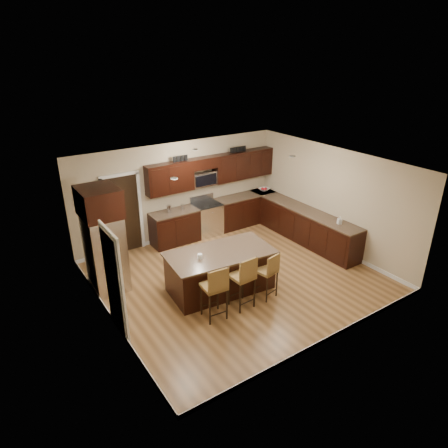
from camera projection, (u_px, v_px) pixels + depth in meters
floor at (237, 277)px, 9.37m from camera, size 6.00×6.00×0.00m
ceiling at (239, 165)px, 8.28m from camera, size 6.00×6.00×0.00m
wall_back at (179, 191)px, 10.92m from camera, size 6.00×0.00×6.00m
wall_left at (105, 262)px, 7.31m from camera, size 0.00×5.50×5.50m
wall_right at (332, 199)px, 10.35m from camera, size 0.00×5.50×5.50m
base_cabinets at (262, 221)px, 11.25m from camera, size 4.02×3.96×0.92m
upper_cabinets at (215, 169)px, 11.13m from camera, size 4.00×0.33×0.80m
range at (207, 219)px, 11.39m from camera, size 0.76×0.64×1.11m
microwave at (203, 179)px, 11.05m from camera, size 0.76×0.31×0.40m
doorway at (123, 215)px, 10.20m from camera, size 0.85×0.03×2.06m
pantry_door at (113, 284)px, 7.22m from camera, size 0.03×0.80×2.04m
letter_decor at (210, 154)px, 10.87m from camera, size 2.20×0.03×0.15m
island at (220, 272)px, 8.76m from camera, size 2.40×1.42×0.92m
stool_left at (215, 287)px, 7.65m from camera, size 0.47×0.47×1.17m
stool_mid at (244, 277)px, 8.00m from camera, size 0.46×0.46×1.17m
stool_right at (269, 271)px, 8.37m from camera, size 0.46×0.46×1.05m
refrigerator at (104, 239)px, 8.51m from camera, size 0.79×0.93×2.35m
floor_mat at (222, 248)px, 10.74m from camera, size 0.86×0.64×0.01m
fruit_bowl at (264, 189)px, 12.25m from camera, size 0.35×0.35×0.08m
soap_bottle at (340, 220)px, 9.89m from camera, size 0.12×0.13×0.21m
canister_tall at (169, 209)px, 10.58m from camera, size 0.12×0.12×0.21m
canister_short at (183, 207)px, 10.80m from camera, size 0.11×0.11×0.15m
island_jar at (200, 256)px, 8.29m from camera, size 0.10×0.10×0.10m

